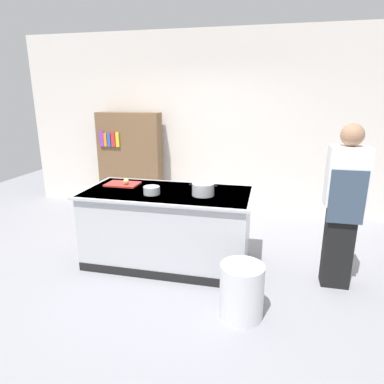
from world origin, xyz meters
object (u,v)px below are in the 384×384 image
(mixing_bowl, at_px, (152,190))
(bookshelf, at_px, (130,162))
(onion, at_px, (126,182))
(stock_pot, at_px, (203,189))
(person_chef, at_px, (343,204))
(trash_bin, at_px, (242,291))

(mixing_bowl, height_order, bookshelf, bookshelf)
(onion, relative_size, bookshelf, 0.04)
(stock_pot, relative_size, mixing_bowl, 1.70)
(onion, distance_m, bookshelf, 1.82)
(onion, relative_size, person_chef, 0.04)
(stock_pot, distance_m, trash_bin, 1.20)
(bookshelf, bearing_deg, trash_bin, -50.67)
(trash_bin, bearing_deg, person_chef, 39.61)
(bookshelf, bearing_deg, mixing_bowl, -60.80)
(mixing_bowl, relative_size, person_chef, 0.11)
(trash_bin, bearing_deg, mixing_bowl, 146.85)
(stock_pot, distance_m, bookshelf, 2.51)
(person_chef, relative_size, bookshelf, 1.01)
(stock_pot, bearing_deg, onion, 170.09)
(trash_bin, distance_m, person_chef, 1.38)
(mixing_bowl, xyz_separation_m, person_chef, (2.03, 0.06, -0.03))
(stock_pot, xyz_separation_m, trash_bin, (0.52, -0.81, -0.71))
(person_chef, bearing_deg, bookshelf, 69.39)
(trash_bin, relative_size, person_chef, 0.30)
(stock_pot, xyz_separation_m, bookshelf, (-1.67, 1.87, -0.12))
(mixing_bowl, distance_m, person_chef, 2.03)
(person_chef, bearing_deg, onion, 95.85)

